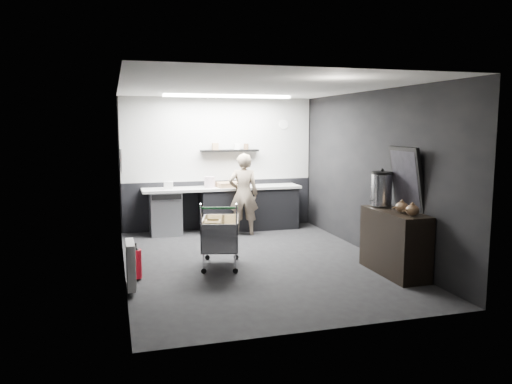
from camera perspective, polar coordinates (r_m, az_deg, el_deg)
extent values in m
plane|color=black|center=(7.95, -0.06, -7.95)|extent=(5.50, 5.50, 0.00)
plane|color=white|center=(7.68, -0.06, 11.85)|extent=(5.50, 5.50, 0.00)
plane|color=black|center=(10.36, -4.26, 3.27)|extent=(5.50, 0.00, 5.50)
plane|color=black|center=(5.13, 8.44, -1.26)|extent=(5.50, 0.00, 5.50)
plane|color=black|center=(7.40, -15.11, 1.28)|extent=(0.00, 5.50, 5.50)
plane|color=black|center=(8.47, 13.08, 2.11)|extent=(0.00, 5.50, 5.50)
cube|color=#B7B8B3|center=(10.31, -4.26, 6.03)|extent=(3.95, 0.02, 1.70)
cube|color=black|center=(10.44, -4.19, -1.40)|extent=(3.95, 0.02, 1.00)
cube|color=black|center=(10.26, -3.03, 4.75)|extent=(1.20, 0.22, 0.04)
cylinder|color=white|center=(10.67, 3.17, 7.70)|extent=(0.20, 0.03, 0.20)
cube|color=white|center=(8.68, -15.19, 3.50)|extent=(0.02, 0.30, 0.40)
cube|color=red|center=(8.68, -15.17, 3.96)|extent=(0.02, 0.22, 0.10)
cube|color=white|center=(6.71, -14.15, -8.05)|extent=(0.10, 0.50, 0.60)
cube|color=white|center=(9.46, -3.20, 10.86)|extent=(2.40, 0.20, 0.04)
cube|color=black|center=(10.28, -0.83, -1.94)|extent=(2.00, 0.56, 0.85)
cube|color=beige|center=(10.09, -3.85, 0.44)|extent=(3.20, 0.60, 0.05)
cube|color=#9EA0A5|center=(9.98, -10.30, -2.36)|extent=(0.60, 0.58, 0.85)
cube|color=black|center=(9.63, -10.17, -0.58)|extent=(0.56, 0.02, 0.10)
imported|color=beige|center=(9.73, -1.45, -0.26)|extent=(0.65, 0.49, 1.60)
cube|color=silver|center=(7.64, -4.07, -6.26)|extent=(0.73, 0.94, 0.02)
cube|color=silver|center=(7.54, -6.02, -4.82)|extent=(0.23, 0.81, 0.44)
cube|color=silver|center=(7.65, -2.17, -4.61)|extent=(0.23, 0.81, 0.44)
cube|color=silver|center=(7.20, -3.41, -5.39)|extent=(0.53, 0.16, 0.44)
cube|color=silver|center=(7.98, -4.69, -4.11)|extent=(0.53, 0.16, 0.44)
cylinder|color=silver|center=(7.27, -5.22, -8.11)|extent=(0.02, 0.02, 0.29)
cylinder|color=silver|center=(7.37, -1.68, -7.87)|extent=(0.02, 0.02, 0.29)
cylinder|color=silver|center=(7.99, -6.24, -6.68)|extent=(0.02, 0.02, 0.29)
cylinder|color=silver|center=(8.08, -3.01, -6.49)|extent=(0.02, 0.02, 0.29)
cylinder|color=#24853C|center=(7.05, -3.33, -1.81)|extent=(0.53, 0.17, 0.03)
cube|color=olive|center=(7.66, -5.10, -4.72)|extent=(0.30, 0.34, 0.37)
cube|color=olive|center=(7.51, -2.86, -5.10)|extent=(0.28, 0.32, 0.33)
cylinder|color=black|center=(7.31, -5.21, -9.07)|extent=(0.08, 0.05, 0.08)
cylinder|color=black|center=(8.02, -6.23, -7.56)|extent=(0.08, 0.05, 0.08)
cylinder|color=black|center=(7.40, -1.67, -8.82)|extent=(0.08, 0.05, 0.08)
cylinder|color=black|center=(8.11, -3.01, -7.36)|extent=(0.08, 0.05, 0.08)
cube|color=black|center=(7.49, 15.55, -5.59)|extent=(0.46, 1.23, 0.92)
cylinder|color=silver|center=(7.71, 14.15, 0.24)|extent=(0.31, 0.31, 0.47)
cylinder|color=black|center=(7.68, 14.22, 2.13)|extent=(0.31, 0.31, 0.04)
sphere|color=black|center=(7.68, 14.23, 2.43)|extent=(0.05, 0.05, 0.05)
ellipsoid|color=brown|center=(7.26, 16.33, -1.67)|extent=(0.18, 0.18, 0.15)
ellipsoid|color=brown|center=(7.05, 17.44, -1.99)|extent=(0.18, 0.18, 0.15)
cube|color=black|center=(7.48, 16.84, 1.50)|extent=(0.21, 0.72, 0.91)
cube|color=black|center=(7.47, 16.68, 1.50)|extent=(0.15, 0.61, 0.79)
cylinder|color=#B40C1A|center=(7.18, -13.52, -8.00)|extent=(0.15, 0.15, 0.40)
cone|color=black|center=(7.13, -13.58, -6.24)|extent=(0.10, 0.10, 0.06)
cylinder|color=black|center=(7.12, -13.59, -5.93)|extent=(0.03, 0.03, 0.06)
cube|color=#9A7852|center=(10.06, -3.05, 0.85)|extent=(0.53, 0.42, 0.10)
cylinder|color=beige|center=(10.02, -5.31, 1.15)|extent=(0.22, 0.22, 0.22)
cube|color=white|center=(9.85, -9.97, 0.77)|extent=(0.19, 0.16, 0.15)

